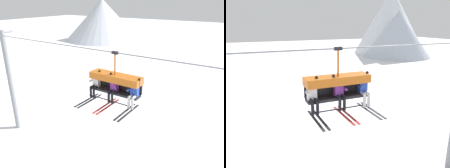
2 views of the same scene
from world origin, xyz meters
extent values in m
cone|color=silver|center=(34.66, 38.04, 5.69)|extent=(16.83, 16.83, 11.38)
cone|color=white|center=(37.06, 44.69, 8.80)|extent=(19.88, 19.88, 17.61)
cylinder|color=gray|center=(0.43, -0.80, 7.44)|extent=(19.21, 0.05, 0.05)
cube|color=#232328|center=(1.46, -0.80, 5.66)|extent=(2.39, 0.48, 0.10)
cube|color=#232328|center=(1.46, -0.52, 5.93)|extent=(2.39, 0.08, 0.45)
cube|color=#D16619|center=(1.46, -0.74, 6.31)|extent=(2.44, 0.68, 0.30)
cylinder|color=black|center=(1.46, -1.12, 5.33)|extent=(2.39, 0.04, 0.04)
cylinder|color=#D16619|center=(1.46, -0.80, 6.92)|extent=(0.07, 0.07, 0.93)
cube|color=black|center=(1.46, -0.80, 7.44)|extent=(0.28, 0.12, 0.12)
cube|color=silver|center=(0.46, -0.82, 5.97)|extent=(0.32, 0.22, 0.52)
sphere|color=maroon|center=(0.46, -0.82, 6.33)|extent=(0.22, 0.22, 0.22)
ellipsoid|color=black|center=(0.46, -0.92, 6.33)|extent=(0.17, 0.04, 0.08)
cylinder|color=black|center=(0.37, -0.99, 5.75)|extent=(0.11, 0.34, 0.11)
cylinder|color=black|center=(0.55, -0.99, 5.75)|extent=(0.11, 0.34, 0.11)
cylinder|color=black|center=(0.37, -1.16, 5.51)|extent=(0.11, 0.11, 0.48)
cylinder|color=black|center=(0.55, -1.16, 5.51)|extent=(0.11, 0.11, 0.48)
cube|color=#232328|center=(0.37, -1.46, 5.22)|extent=(0.09, 1.70, 0.02)
cube|color=#232328|center=(0.55, -1.46, 5.22)|extent=(0.09, 1.70, 0.02)
cylinder|color=silver|center=(0.27, -0.97, 6.01)|extent=(0.09, 0.30, 0.09)
cylinder|color=silver|center=(0.65, -0.82, 6.32)|extent=(0.09, 0.09, 0.30)
sphere|color=black|center=(0.65, -0.82, 6.49)|extent=(0.11, 0.11, 0.11)
cube|color=purple|center=(1.46, -0.82, 5.97)|extent=(0.32, 0.22, 0.52)
sphere|color=silver|center=(1.46, -0.82, 6.33)|extent=(0.22, 0.22, 0.22)
ellipsoid|color=black|center=(1.46, -0.92, 6.33)|extent=(0.17, 0.04, 0.08)
cylinder|color=black|center=(1.38, -0.99, 5.75)|extent=(0.11, 0.34, 0.11)
cylinder|color=black|center=(1.55, -0.99, 5.75)|extent=(0.11, 0.34, 0.11)
cylinder|color=black|center=(1.38, -1.16, 5.51)|extent=(0.11, 0.11, 0.48)
cylinder|color=black|center=(1.55, -1.16, 5.51)|extent=(0.11, 0.11, 0.48)
cube|color=#B22823|center=(1.38, -1.46, 5.22)|extent=(0.09, 1.70, 0.02)
cube|color=#B22823|center=(1.55, -1.46, 5.22)|extent=(0.09, 1.70, 0.02)
cylinder|color=purple|center=(1.28, -0.82, 6.32)|extent=(0.09, 0.09, 0.30)
sphere|color=black|center=(1.28, -0.82, 6.49)|extent=(0.11, 0.11, 0.11)
cylinder|color=purple|center=(1.65, -0.97, 6.01)|extent=(0.09, 0.30, 0.09)
cube|color=#2847B7|center=(2.47, -0.82, 5.97)|extent=(0.32, 0.22, 0.52)
sphere|color=maroon|center=(2.47, -0.82, 6.33)|extent=(0.22, 0.22, 0.22)
ellipsoid|color=black|center=(2.47, -0.92, 6.33)|extent=(0.17, 0.04, 0.08)
cylinder|color=silver|center=(2.38, -0.99, 5.75)|extent=(0.11, 0.34, 0.11)
cylinder|color=silver|center=(2.56, -0.99, 5.75)|extent=(0.11, 0.34, 0.11)
cylinder|color=silver|center=(2.38, -1.16, 5.51)|extent=(0.11, 0.11, 0.48)
cylinder|color=silver|center=(2.56, -1.16, 5.51)|extent=(0.11, 0.11, 0.48)
cube|color=#232328|center=(2.38, -1.46, 5.22)|extent=(0.09, 1.70, 0.02)
cube|color=#232328|center=(2.56, -1.46, 5.22)|extent=(0.09, 1.70, 0.02)
cylinder|color=#2847B7|center=(2.28, -0.97, 6.01)|extent=(0.09, 0.30, 0.09)
cylinder|color=#2847B7|center=(2.66, -0.82, 6.32)|extent=(0.09, 0.09, 0.30)
sphere|color=black|center=(2.66, -0.82, 6.49)|extent=(0.11, 0.11, 0.11)
camera|label=1|loc=(6.33, -8.36, 9.52)|focal=35.00mm
camera|label=2|loc=(-1.56, -7.79, 8.29)|focal=35.00mm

